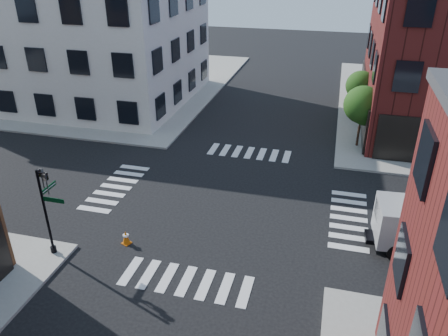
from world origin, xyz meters
TOP-DOWN VIEW (x-y plane):
  - ground at (0.00, 0.00)m, footprint 120.00×120.00m
  - sidewalk_nw at (-21.00, 21.00)m, footprint 30.00×30.00m
  - building_nw at (-19.00, 16.00)m, footprint 22.00×16.00m
  - tree_near at (7.56, 9.98)m, footprint 2.69×2.69m
  - tree_far at (7.56, 15.98)m, footprint 2.43×2.43m
  - signal_pole at (-6.72, -6.68)m, footprint 1.29×1.24m
  - traffic_cone at (-3.80, -5.12)m, footprint 0.53×0.53m

SIDE VIEW (x-z plane):
  - ground at x=0.00m, z-range 0.00..0.00m
  - sidewalk_nw at x=-21.00m, z-range 0.00..0.15m
  - traffic_cone at x=-3.80m, z-range -0.01..0.74m
  - signal_pole at x=-6.72m, z-range 0.56..5.16m
  - tree_far at x=7.56m, z-range 0.84..4.91m
  - tree_near at x=7.56m, z-range 0.91..5.41m
  - building_nw at x=-19.00m, z-range 0.00..11.00m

